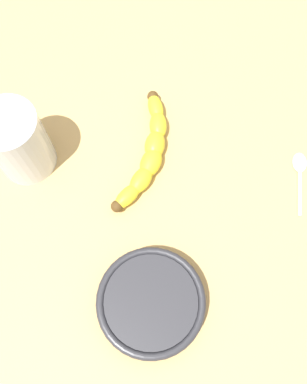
{
  "coord_description": "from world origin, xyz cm",
  "views": [
    {
      "loc": [
        23.35,
        -18.98,
        65.0
      ],
      "look_at": [
        5.77,
        -5.36,
        5.0
      ],
      "focal_mm": 37.7,
      "sensor_mm": 36.0,
      "label": 1
    }
  ],
  "objects_px": {
    "teaspoon": "(300,166)",
    "smoothie_glass": "(19,144)",
    "banana": "(149,152)",
    "ceramic_bowl": "(151,302)"
  },
  "relations": [
    {
      "from": "teaspoon",
      "to": "smoothie_glass",
      "type": "bearing_deg",
      "value": 95.54
    },
    {
      "from": "banana",
      "to": "smoothie_glass",
      "type": "distance_m",
      "value": 0.21
    },
    {
      "from": "banana",
      "to": "smoothie_glass",
      "type": "bearing_deg",
      "value": 107.45
    },
    {
      "from": "smoothie_glass",
      "to": "ceramic_bowl",
      "type": "xyz_separation_m",
      "value": [
        0.31,
        0.02,
        -0.04
      ]
    },
    {
      "from": "banana",
      "to": "teaspoon",
      "type": "distance_m",
      "value": 0.25
    },
    {
      "from": "banana",
      "to": "ceramic_bowl",
      "type": "relative_size",
      "value": 1.22
    },
    {
      "from": "ceramic_bowl",
      "to": "teaspoon",
      "type": "height_order",
      "value": "ceramic_bowl"
    },
    {
      "from": "ceramic_bowl",
      "to": "smoothie_glass",
      "type": "bearing_deg",
      "value": -176.55
    },
    {
      "from": "smoothie_glass",
      "to": "ceramic_bowl",
      "type": "relative_size",
      "value": 0.8
    },
    {
      "from": "banana",
      "to": "teaspoon",
      "type": "relative_size",
      "value": 2.13
    }
  ]
}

